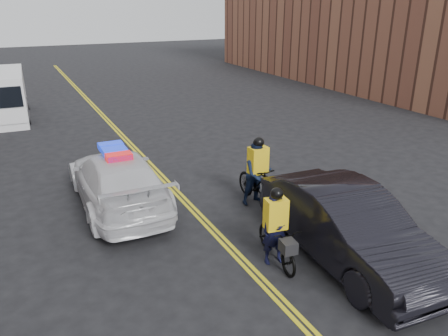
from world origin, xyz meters
name	(u,v)px	position (x,y,z in m)	size (l,w,h in m)	color
ground	(238,257)	(0.00, 0.00, 0.00)	(120.00, 120.00, 0.00)	black
center_line_left	(142,158)	(-0.08, 8.00, 0.01)	(0.10, 60.00, 0.01)	gold
center_line_right	(146,158)	(0.08, 8.00, 0.01)	(0.10, 60.00, 0.01)	gold
building_across	(384,6)	(22.00, 18.00, 5.50)	(12.00, 30.00, 11.00)	brown
police_cruiser	(117,179)	(-1.89, 4.20, 0.83)	(2.40, 5.73, 1.81)	silver
dark_sedan	(348,226)	(2.26, -1.19, 0.89)	(1.88, 5.40, 1.78)	black
cargo_van	(3,97)	(-4.71, 17.19, 1.20)	(2.48, 5.97, 2.46)	white
cyclist_near	(275,237)	(0.67, -0.55, 0.67)	(0.93, 2.03, 1.92)	black
cyclist_far	(258,178)	(1.96, 2.46, 0.83)	(0.98, 2.11, 2.11)	black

